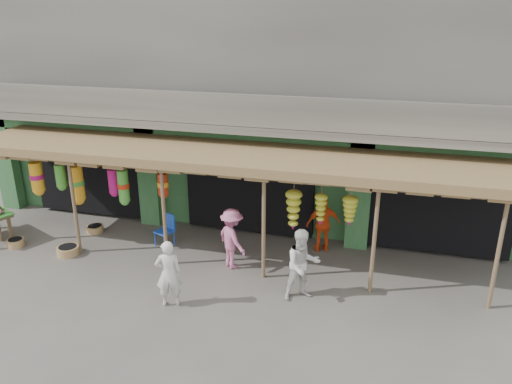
% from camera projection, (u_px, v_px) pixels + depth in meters
% --- Properties ---
extents(ground, '(80.00, 80.00, 0.00)m').
position_uv_depth(ground, '(226.00, 268.00, 12.39)').
color(ground, '#514C47').
rests_on(ground, ground).
extents(building, '(16.40, 6.80, 7.00)m').
position_uv_depth(building, '(273.00, 99.00, 15.62)').
color(building, gray).
rests_on(building, ground).
extents(awning, '(14.00, 2.70, 2.79)m').
position_uv_depth(awning, '(229.00, 159.00, 12.26)').
color(awning, brown).
rests_on(awning, ground).
extents(blue_chair, '(0.55, 0.55, 0.88)m').
position_uv_depth(blue_chair, '(166.00, 228.00, 13.44)').
color(blue_chair, '#1B47B5').
rests_on(blue_chair, ground).
extents(basket_left, '(0.59, 0.59, 0.20)m').
position_uv_depth(basket_left, '(95.00, 229.00, 14.32)').
color(basket_left, olive).
rests_on(basket_left, ground).
extents(basket_mid, '(0.66, 0.66, 0.22)m').
position_uv_depth(basket_mid, '(68.00, 250.00, 13.02)').
color(basket_mid, '#987144').
rests_on(basket_mid, ground).
extents(basket_right, '(0.53, 0.53, 0.20)m').
position_uv_depth(basket_right, '(16.00, 243.00, 13.47)').
color(basket_right, '#9F7C4A').
rests_on(basket_right, ground).
extents(person_front, '(0.66, 0.56, 1.52)m').
position_uv_depth(person_front, '(169.00, 273.00, 10.61)').
color(person_front, silver).
rests_on(person_front, ground).
extents(person_right, '(1.00, 0.94, 1.64)m').
position_uv_depth(person_right, '(303.00, 265.00, 10.84)').
color(person_right, silver).
rests_on(person_right, ground).
extents(person_vendor, '(0.98, 0.70, 1.54)m').
position_uv_depth(person_vendor, '(323.00, 224.00, 13.01)').
color(person_vendor, '#EC4916').
rests_on(person_vendor, ground).
extents(person_shopper, '(1.13, 1.08, 1.54)m').
position_uv_depth(person_shopper, '(232.00, 239.00, 12.18)').
color(person_shopper, '#C76990').
rests_on(person_shopper, ground).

